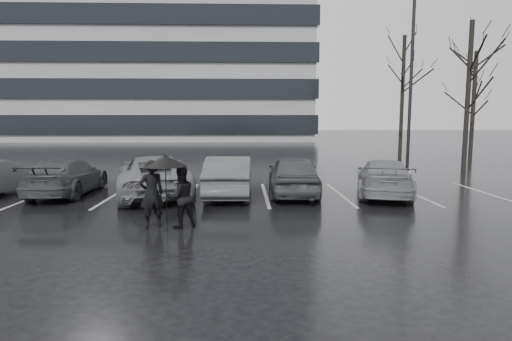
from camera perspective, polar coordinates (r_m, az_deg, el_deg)
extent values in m
plane|color=black|center=(13.48, -0.74, -5.18)|extent=(160.00, 160.00, 0.00)
cube|color=#939396|center=(65.87, -21.95, 16.38)|extent=(60.00, 25.00, 28.00)
cube|color=black|center=(64.93, -21.45, 5.90)|extent=(60.60, 25.60, 2.20)
cube|color=black|center=(65.00, -21.61, 9.42)|extent=(60.60, 25.60, 2.20)
cube|color=black|center=(65.31, -21.78, 12.93)|extent=(60.60, 25.60, 2.20)
cube|color=black|center=(65.87, -21.95, 16.38)|extent=(60.60, 25.60, 2.20)
cube|color=black|center=(66.66, -22.12, 19.77)|extent=(60.60, 25.60, 2.20)
imported|color=black|center=(15.86, 4.99, -0.58)|extent=(1.96, 4.48, 1.50)
imported|color=#313133|center=(15.60, -3.59, -0.75)|extent=(1.68, 4.51, 1.47)
imported|color=#525255|center=(15.97, -13.41, -0.72)|extent=(3.66, 5.79, 1.49)
imported|color=black|center=(17.40, -23.90, -0.77)|extent=(1.87, 4.59, 1.33)
imported|color=#525255|center=(16.35, 16.69, -0.90)|extent=(2.98, 4.95, 1.34)
imported|color=black|center=(11.49, -13.74, -3.03)|extent=(0.77, 0.68, 1.78)
imported|color=black|center=(11.35, -9.99, -3.50)|extent=(0.97, 0.90, 1.60)
cylinder|color=black|center=(11.45, -11.88, -3.34)|extent=(0.02, 0.02, 1.65)
cone|color=black|center=(11.32, -12.00, 1.27)|extent=(1.13, 1.13, 0.29)
sphere|color=black|center=(11.31, -12.02, 1.99)|extent=(0.05, 0.05, 0.05)
cylinder|color=#939396|center=(23.10, 19.48, -0.16)|extent=(0.51, 0.51, 0.20)
cylinder|color=black|center=(23.00, 19.95, 10.92)|extent=(0.16, 0.16, 9.11)
cube|color=#ABABAE|center=(17.63, -27.19, -3.03)|extent=(0.12, 5.00, 0.00)
cube|color=#ABABAE|center=(16.62, -18.43, -3.18)|extent=(0.12, 5.00, 0.00)
cube|color=#ABABAE|center=(16.05, -8.79, -3.26)|extent=(0.12, 5.00, 0.00)
cube|color=#ABABAE|center=(15.95, 1.26, -3.24)|extent=(0.12, 5.00, 0.00)
cube|color=#ABABAE|center=(16.33, 11.14, -3.12)|extent=(0.12, 5.00, 0.00)
cube|color=#ABABAE|center=(17.17, 20.30, -2.94)|extent=(0.12, 5.00, 0.00)
cube|color=#ABABAE|center=(18.40, 28.41, -2.71)|extent=(0.12, 5.00, 0.00)
cylinder|color=black|center=(26.21, 26.41, 8.88)|extent=(0.26, 0.26, 8.00)
cylinder|color=black|center=(30.90, 26.98, 7.54)|extent=(0.26, 0.26, 7.00)
cylinder|color=black|center=(32.21, 18.92, 9.22)|extent=(0.26, 0.26, 8.50)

